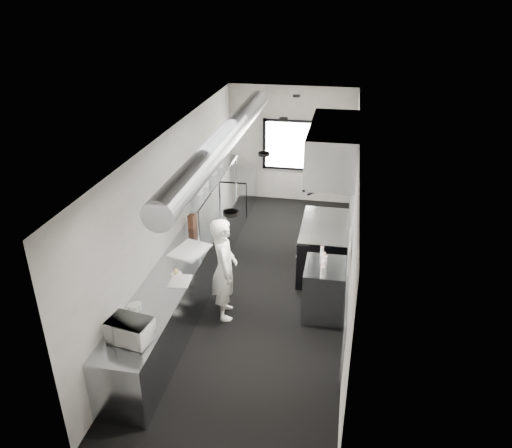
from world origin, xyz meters
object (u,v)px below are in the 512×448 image
at_px(microwave, 130,330).
at_px(plate_stack_d, 218,158).
at_px(range, 323,247).
at_px(squeeze_bottle_c, 325,261).
at_px(exhaust_hood, 333,148).
at_px(squeeze_bottle_e, 322,251).
at_px(bottle_station, 324,290).
at_px(squeeze_bottle_b, 324,265).
at_px(far_work_table, 238,191).
at_px(squeeze_bottle_d, 324,257).
at_px(small_plate, 176,274).
at_px(line_cook, 224,269).
at_px(squeeze_bottle_a, 322,272).
at_px(plate_stack_c, 211,166).
at_px(pass_shelf, 209,180).
at_px(knife_block, 193,220).
at_px(cutting_board, 190,250).
at_px(prep_counter, 191,270).
at_px(plate_stack_a, 197,186).
at_px(plate_stack_b, 202,178).
at_px(deli_tub_a, 133,308).

height_order(microwave, plate_stack_d, plate_stack_d).
distance_m(range, squeeze_bottle_c, 1.51).
height_order(exhaust_hood, squeeze_bottle_e, exhaust_hood).
height_order(bottle_station, squeeze_bottle_b, squeeze_bottle_b).
xyz_separation_m(far_work_table, squeeze_bottle_d, (2.25, -3.79, 0.54)).
bearing_deg(bottle_station, small_plate, -163.22).
height_order(plate_stack_d, squeeze_bottle_b, plate_stack_d).
distance_m(squeeze_bottle_c, squeeze_bottle_d, 0.12).
distance_m(line_cook, squeeze_bottle_a, 1.54).
bearing_deg(plate_stack_d, plate_stack_c, -93.24).
bearing_deg(small_plate, far_work_table, 90.88).
xyz_separation_m(pass_shelf, far_work_table, (0.04, 2.20, -1.09)).
bearing_deg(range, knife_block, -169.54).
xyz_separation_m(cutting_board, squeeze_bottle_d, (2.20, 0.03, 0.08)).
bearing_deg(plate_stack_d, pass_shelf, -89.68).
bearing_deg(squeeze_bottle_a, cutting_board, 169.46).
bearing_deg(prep_counter, far_work_table, 90.00).
bearing_deg(plate_stack_a, cutting_board, -83.24).
bearing_deg(plate_stack_b, plate_stack_c, 91.36).
relative_size(prep_counter, plate_stack_a, 22.17).
bearing_deg(plate_stack_c, squeeze_bottle_c, -39.74).
distance_m(squeeze_bottle_a, squeeze_bottle_b, 0.20).
distance_m(cutting_board, knife_block, 0.92).
bearing_deg(squeeze_bottle_c, range, 93.79).
distance_m(knife_block, plate_stack_c, 1.21).
bearing_deg(deli_tub_a, squeeze_bottle_b, 32.26).
bearing_deg(range, bottle_station, -85.43).
relative_size(small_plate, knife_block, 0.65).
bearing_deg(plate_stack_d, squeeze_bottle_e, -42.26).
distance_m(knife_block, squeeze_bottle_d, 2.56).
bearing_deg(cutting_board, squeeze_bottle_c, -2.14).
bearing_deg(range, small_plate, -135.63).
xyz_separation_m(range, bottle_station, (0.11, -1.40, -0.02)).
bearing_deg(squeeze_bottle_e, range, 91.30).
bearing_deg(cutting_board, prep_counter, 112.75).
xyz_separation_m(plate_stack_a, plate_stack_c, (-0.02, 0.99, 0.03)).
distance_m(exhaust_hood, small_plate, 3.35).
bearing_deg(plate_stack_d, knife_block, -94.81).
bearing_deg(line_cook, deli_tub_a, 130.05).
relative_size(range, bottle_station, 1.78).
bearing_deg(exhaust_hood, plate_stack_c, 166.73).
relative_size(deli_tub_a, squeeze_bottle_d, 0.84).
distance_m(squeeze_bottle_d, squeeze_bottle_e, 0.23).
distance_m(bottle_station, squeeze_bottle_a, 0.64).
xyz_separation_m(bottle_station, small_plate, (-2.23, -0.67, 0.46)).
bearing_deg(far_work_table, small_plate, -89.12).
relative_size(small_plate, plate_stack_c, 0.50).
distance_m(microwave, squeeze_bottle_d, 3.25).
xyz_separation_m(pass_shelf, line_cook, (0.77, -2.01, -0.68)).
distance_m(squeeze_bottle_a, squeeze_bottle_d, 0.44).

